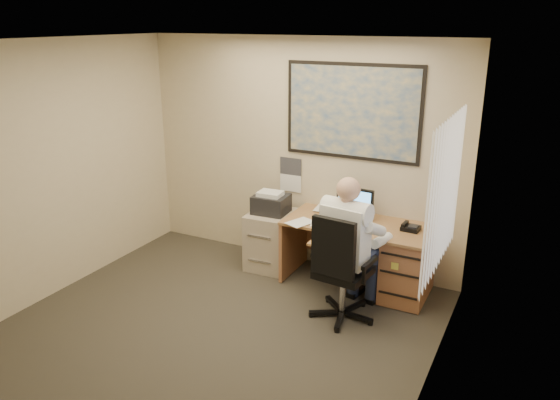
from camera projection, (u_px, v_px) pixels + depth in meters
The scene contains 8 objects.
room_shell at pixel (185, 210), 4.57m from camera, with size 4.00×4.50×2.70m.
desk at pixel (387, 254), 5.93m from camera, with size 1.60×0.97×1.10m.
world_map at pixel (352, 112), 6.00m from camera, with size 1.56×0.03×1.06m, color #1E4C93.
wall_calendar at pixel (291, 175), 6.59m from camera, with size 0.28×0.01×0.42m, color white.
window_blinds at pixel (446, 194), 4.33m from camera, with size 0.06×1.40×1.30m, color #EEE5CD, non-canonical shape.
filing_cabinet at pixel (271, 234), 6.56m from camera, with size 0.52×0.62×0.95m.
office_chair at pixel (342, 289), 5.40m from camera, with size 0.74×0.74×1.13m.
person at pixel (346, 249), 5.35m from camera, with size 0.62×0.88×1.46m, color white, non-canonical shape.
Camera 1 is at (2.66, -3.48, 2.88)m, focal length 35.00 mm.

